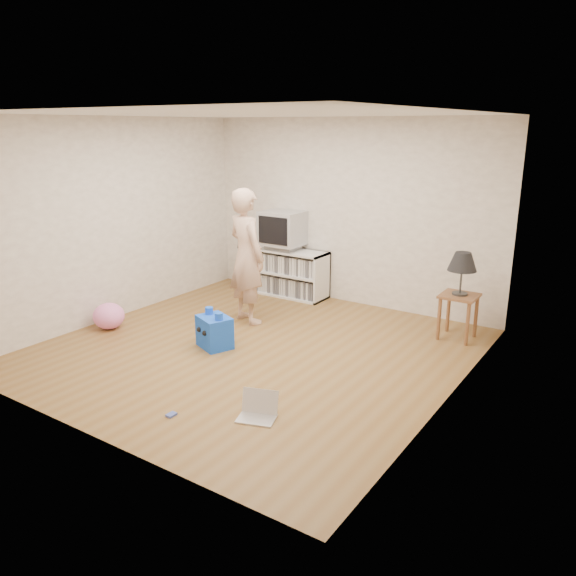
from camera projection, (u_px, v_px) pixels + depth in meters
The scene contains 13 objects.
ground at pixel (254, 349), 6.47m from camera, with size 4.50×4.50×0.00m, color brown.
walls at pixel (252, 238), 6.11m from camera, with size 4.52×4.52×2.60m.
ceiling at pixel (250, 114), 5.74m from camera, with size 4.50×4.50×0.01m, color white.
media_unit at pixel (284, 271), 8.51m from camera, with size 1.40×0.45×0.70m.
dvd_deck at pixel (283, 247), 8.39m from camera, with size 0.45×0.35×0.07m, color gray.
crt_tv at pixel (283, 228), 8.31m from camera, with size 0.60×0.53×0.50m.
side_table at pixel (459, 305), 6.70m from camera, with size 0.42×0.42×0.55m.
table_lamp at pixel (462, 263), 6.55m from camera, with size 0.34×0.34×0.52m.
person at pixel (247, 257), 7.16m from camera, with size 0.64×0.42×1.74m, color #CEA68D.
laptop at pixel (258, 410), 4.96m from camera, with size 0.40×0.36×0.23m.
playing_cards at pixel (171, 415), 4.98m from camera, with size 0.07×0.09×0.02m, color #465ABB.
plush_blue at pixel (214, 331), 6.49m from camera, with size 0.48×0.43×0.45m.
plush_pink at pixel (109, 316), 7.09m from camera, with size 0.39×0.39×0.33m, color #FF7FCD.
Camera 1 is at (3.67, -4.78, 2.48)m, focal length 35.00 mm.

